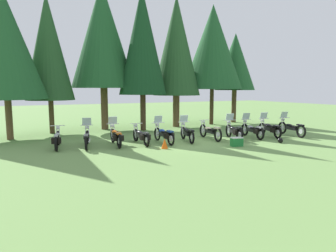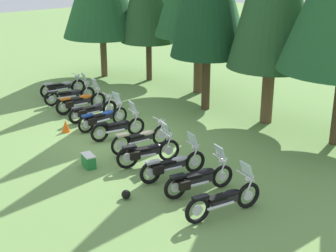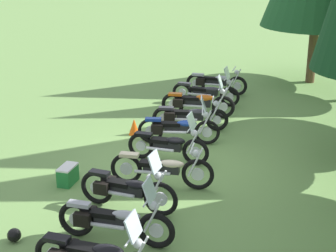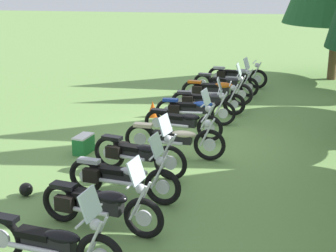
{
  "view_description": "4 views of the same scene",
  "coord_description": "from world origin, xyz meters",
  "px_view_note": "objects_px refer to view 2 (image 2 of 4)",
  "views": [
    {
      "loc": [
        -7.87,
        -13.6,
        2.82
      ],
      "look_at": [
        -1.01,
        0.43,
        0.83
      ],
      "focal_mm": 31.75,
      "sensor_mm": 36.0,
      "label": 1
    },
    {
      "loc": [
        14.49,
        -9.74,
        6.77
      ],
      "look_at": [
        1.88,
        0.73,
        0.87
      ],
      "focal_mm": 53.08,
      "sensor_mm": 36.0,
      "label": 2
    },
    {
      "loc": [
        12.49,
        1.19,
        5.47
      ],
      "look_at": [
        -0.59,
        -0.09,
        0.8
      ],
      "focal_mm": 56.97,
      "sensor_mm": 36.0,
      "label": 3
    },
    {
      "loc": [
        12.74,
        1.7,
        4.28
      ],
      "look_at": [
        1.83,
        -0.12,
        0.91
      ],
      "focal_mm": 55.41,
      "sensor_mm": 36.0,
      "label": 4
    }
  ],
  "objects_px": {
    "motorcycle_3": "(92,110)",
    "dropped_helmet": "(126,194)",
    "motorcycle_2": "(81,101)",
    "motorcycle_6": "(142,138)",
    "picnic_cooler": "(89,161)",
    "motorcycle_10": "(225,199)",
    "traffic_cone": "(66,126)",
    "motorcycle_4": "(103,117)",
    "motorcycle_0": "(62,87)",
    "motorcycle_8": "(173,165)",
    "motorcycle_9": "(199,178)",
    "motorcycle_5": "(119,127)",
    "motorcycle_7": "(148,151)",
    "motorcycle_1": "(70,94)"
  },
  "relations": [
    {
      "from": "motorcycle_0",
      "to": "motorcycle_5",
      "type": "relative_size",
      "value": 1.05
    },
    {
      "from": "motorcycle_3",
      "to": "picnic_cooler",
      "type": "height_order",
      "value": "motorcycle_3"
    },
    {
      "from": "motorcycle_2",
      "to": "picnic_cooler",
      "type": "xyz_separation_m",
      "value": [
        5.25,
        -2.79,
        -0.26
      ]
    },
    {
      "from": "motorcycle_4",
      "to": "picnic_cooler",
      "type": "xyz_separation_m",
      "value": [
        2.81,
        -2.35,
        -0.25
      ]
    },
    {
      "from": "motorcycle_7",
      "to": "picnic_cooler",
      "type": "relative_size",
      "value": 3.45
    },
    {
      "from": "motorcycle_10",
      "to": "picnic_cooler",
      "type": "relative_size",
      "value": 3.79
    },
    {
      "from": "motorcycle_1",
      "to": "motorcycle_5",
      "type": "xyz_separation_m",
      "value": [
        5.1,
        -0.81,
        0.02
      ]
    },
    {
      "from": "motorcycle_2",
      "to": "motorcycle_8",
      "type": "bearing_deg",
      "value": -94.06
    },
    {
      "from": "motorcycle_0",
      "to": "motorcycle_9",
      "type": "xyz_separation_m",
      "value": [
        11.57,
        -1.83,
        0.03
      ]
    },
    {
      "from": "picnic_cooler",
      "to": "motorcycle_8",
      "type": "bearing_deg",
      "value": 33.25
    },
    {
      "from": "motorcycle_4",
      "to": "picnic_cooler",
      "type": "relative_size",
      "value": 3.63
    },
    {
      "from": "motorcycle_7",
      "to": "traffic_cone",
      "type": "bearing_deg",
      "value": 112.3
    },
    {
      "from": "motorcycle_2",
      "to": "motorcycle_6",
      "type": "xyz_separation_m",
      "value": [
        5.19,
        -0.57,
        -0.02
      ]
    },
    {
      "from": "motorcycle_6",
      "to": "picnic_cooler",
      "type": "relative_size",
      "value": 3.85
    },
    {
      "from": "motorcycle_0",
      "to": "motorcycle_4",
      "type": "height_order",
      "value": "motorcycle_4"
    },
    {
      "from": "motorcycle_3",
      "to": "motorcycle_7",
      "type": "relative_size",
      "value": 1.05
    },
    {
      "from": "motorcycle_0",
      "to": "motorcycle_8",
      "type": "bearing_deg",
      "value": -90.51
    },
    {
      "from": "motorcycle_7",
      "to": "traffic_cone",
      "type": "xyz_separation_m",
      "value": [
        -4.51,
        -0.56,
        -0.24
      ]
    },
    {
      "from": "motorcycle_2",
      "to": "traffic_cone",
      "type": "xyz_separation_m",
      "value": [
        1.84,
        -1.75,
        -0.24
      ]
    },
    {
      "from": "motorcycle_2",
      "to": "motorcycle_10",
      "type": "relative_size",
      "value": 0.99
    },
    {
      "from": "motorcycle_0",
      "to": "motorcycle_6",
      "type": "relative_size",
      "value": 0.93
    },
    {
      "from": "motorcycle_8",
      "to": "dropped_helmet",
      "type": "bearing_deg",
      "value": -164.75
    },
    {
      "from": "motorcycle_7",
      "to": "dropped_helmet",
      "type": "xyz_separation_m",
      "value": [
        1.47,
        -1.92,
        -0.35
      ]
    },
    {
      "from": "motorcycle_5",
      "to": "traffic_cone",
      "type": "relative_size",
      "value": 4.47
    },
    {
      "from": "traffic_cone",
      "to": "motorcycle_7",
      "type": "bearing_deg",
      "value": 7.09
    },
    {
      "from": "motorcycle_10",
      "to": "traffic_cone",
      "type": "bearing_deg",
      "value": 100.84
    },
    {
      "from": "motorcycle_10",
      "to": "traffic_cone",
      "type": "distance_m",
      "value": 8.42
    },
    {
      "from": "motorcycle_0",
      "to": "dropped_helmet",
      "type": "xyz_separation_m",
      "value": [
        10.5,
        -3.65,
        -0.31
      ]
    },
    {
      "from": "motorcycle_0",
      "to": "picnic_cooler",
      "type": "bearing_deg",
      "value": -103.6
    },
    {
      "from": "motorcycle_9",
      "to": "motorcycle_10",
      "type": "xyz_separation_m",
      "value": [
        1.36,
        -0.33,
        -0.0
      ]
    },
    {
      "from": "motorcycle_2",
      "to": "motorcycle_8",
      "type": "height_order",
      "value": "motorcycle_2"
    },
    {
      "from": "motorcycle_7",
      "to": "motorcycle_8",
      "type": "bearing_deg",
      "value": -75.95
    },
    {
      "from": "motorcycle_2",
      "to": "motorcycle_9",
      "type": "height_order",
      "value": "motorcycle_2"
    },
    {
      "from": "motorcycle_8",
      "to": "motorcycle_9",
      "type": "bearing_deg",
      "value": -83.38
    },
    {
      "from": "motorcycle_9",
      "to": "motorcycle_1",
      "type": "bearing_deg",
      "value": 93.49
    },
    {
      "from": "motorcycle_0",
      "to": "motorcycle_1",
      "type": "bearing_deg",
      "value": -93.03
    },
    {
      "from": "motorcycle_5",
      "to": "motorcycle_7",
      "type": "distance_m",
      "value": 2.69
    },
    {
      "from": "picnic_cooler",
      "to": "motorcycle_1",
      "type": "bearing_deg",
      "value": 155.27
    },
    {
      "from": "motorcycle_5",
      "to": "motorcycle_6",
      "type": "height_order",
      "value": "motorcycle_5"
    },
    {
      "from": "motorcycle_7",
      "to": "dropped_helmet",
      "type": "relative_size",
      "value": 8.13
    },
    {
      "from": "motorcycle_5",
      "to": "dropped_helmet",
      "type": "xyz_separation_m",
      "value": [
        4.08,
        -2.56,
        -0.33
      ]
    },
    {
      "from": "motorcycle_3",
      "to": "dropped_helmet",
      "type": "distance_m",
      "value": 7.18
    },
    {
      "from": "motorcycle_3",
      "to": "dropped_helmet",
      "type": "bearing_deg",
      "value": -112.89
    },
    {
      "from": "motorcycle_10",
      "to": "motorcycle_6",
      "type": "bearing_deg",
      "value": 88.25
    },
    {
      "from": "motorcycle_8",
      "to": "dropped_helmet",
      "type": "height_order",
      "value": "motorcycle_8"
    },
    {
      "from": "motorcycle_4",
      "to": "motorcycle_5",
      "type": "xyz_separation_m",
      "value": [
        1.3,
        -0.12,
        -0.01
      ]
    },
    {
      "from": "motorcycle_0",
      "to": "motorcycle_8",
      "type": "height_order",
      "value": "motorcycle_8"
    },
    {
      "from": "motorcycle_3",
      "to": "motorcycle_4",
      "type": "distance_m",
      "value": 1.19
    },
    {
      "from": "motorcycle_4",
      "to": "dropped_helmet",
      "type": "height_order",
      "value": "motorcycle_4"
    },
    {
      "from": "motorcycle_6",
      "to": "motorcycle_10",
      "type": "bearing_deg",
      "value": -96.55
    }
  ]
}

